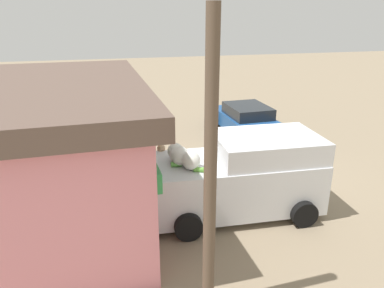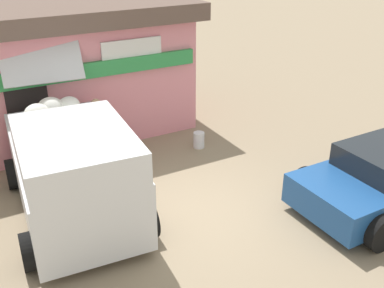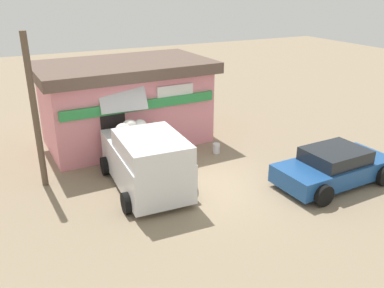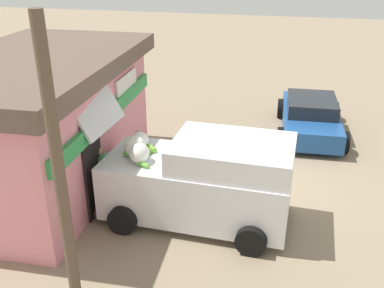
# 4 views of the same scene
# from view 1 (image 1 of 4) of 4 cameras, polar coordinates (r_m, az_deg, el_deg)

# --- Properties ---
(ground_plane) EXTENTS (60.00, 60.00, 0.00)m
(ground_plane) POSITION_cam_1_polar(r_m,az_deg,el_deg) (11.64, 8.13, -4.55)
(ground_plane) COLOR gray
(storefront_bar) EXTENTS (6.96, 4.30, 3.34)m
(storefront_bar) POSITION_cam_1_polar(r_m,az_deg,el_deg) (9.10, -19.97, -1.13)
(storefront_bar) COLOR pink
(storefront_bar) RESTS_ON ground_plane
(delivery_van) EXTENTS (2.38, 4.68, 2.94)m
(delivery_van) POSITION_cam_1_polar(r_m,az_deg,el_deg) (9.16, 7.47, -4.77)
(delivery_van) COLOR silver
(delivery_van) RESTS_ON ground_plane
(parked_sedan) EXTENTS (4.11, 2.24, 1.22)m
(parked_sedan) POSITION_cam_1_polar(r_m,az_deg,el_deg) (15.10, 8.62, 3.65)
(parked_sedan) COLOR #1E4C8C
(parked_sedan) RESTS_ON ground_plane
(vendor_standing) EXTENTS (0.42, 0.55, 1.58)m
(vendor_standing) POSITION_cam_1_polar(r_m,az_deg,el_deg) (9.68, -4.75, -3.80)
(vendor_standing) COLOR #726047
(vendor_standing) RESTS_ON ground_plane
(customer_bending) EXTENTS (0.64, 0.73, 1.47)m
(customer_bending) POSITION_cam_1_polar(r_m,az_deg,el_deg) (8.71, -6.12, -6.87)
(customer_bending) COLOR navy
(customer_bending) RESTS_ON ground_plane
(unloaded_banana_pile) EXTENTS (0.85, 0.89, 0.38)m
(unloaded_banana_pile) POSITION_cam_1_polar(r_m,az_deg,el_deg) (9.13, -10.16, -10.82)
(unloaded_banana_pile) COLOR silver
(unloaded_banana_pile) RESTS_ON ground_plane
(paint_bucket) EXTENTS (0.28, 0.28, 0.40)m
(paint_bucket) POSITION_cam_1_polar(r_m,az_deg,el_deg) (12.20, -4.92, -2.19)
(paint_bucket) COLOR silver
(paint_bucket) RESTS_ON ground_plane
(utility_pole) EXTENTS (0.20, 0.20, 4.96)m
(utility_pole) POSITION_cam_1_polar(r_m,az_deg,el_deg) (5.52, 2.87, -5.18)
(utility_pole) COLOR brown
(utility_pole) RESTS_ON ground_plane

